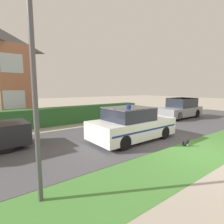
{
  "coord_description": "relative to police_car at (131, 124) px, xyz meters",
  "views": [
    {
      "loc": [
        -6.02,
        -3.07,
        2.3
      ],
      "look_at": [
        -0.49,
        4.38,
        1.05
      ],
      "focal_mm": 28.0,
      "sensor_mm": 36.0,
      "label": 1
    }
  ],
  "objects": [
    {
      "name": "road_strip",
      "position": [
        0.75,
        1.0,
        -0.7
      ],
      "size": [
        28.0,
        5.29,
        0.01
      ],
      "primitive_type": "cube",
      "color": "#4C4C51",
      "rests_on": "ground"
    },
    {
      "name": "street_lamp",
      "position": [
        -4.46,
        -2.07,
        2.86
      ],
      "size": [
        0.24,
        0.24,
        6.19
      ],
      "color": "#4C4C51",
      "rests_on": "ground"
    },
    {
      "name": "ground_plane",
      "position": [
        0.75,
        -2.56,
        -0.71
      ],
      "size": [
        80.0,
        80.0,
        0.0
      ],
      "primitive_type": "plane",
      "color": "#A89E8E"
    },
    {
      "name": "garden_hedge",
      "position": [
        0.06,
        5.29,
        -0.16
      ],
      "size": [
        9.63,
        0.89,
        1.1
      ],
      "primitive_type": "cube",
      "color": "#2D662D",
      "rests_on": "ground"
    },
    {
      "name": "police_car",
      "position": [
        0.0,
        0.0,
        0.0
      ],
      "size": [
        3.97,
        1.91,
        1.58
      ],
      "rotation": [
        0.0,
        0.0,
        0.02
      ],
      "color": "black",
      "rests_on": "road_strip"
    },
    {
      "name": "cat",
      "position": [
        1.14,
        -1.97,
        -0.58
      ],
      "size": [
        0.21,
        0.33,
        0.3
      ],
      "rotation": [
        0.0,
        0.0,
        4.64
      ],
      "color": "black",
      "rests_on": "ground"
    },
    {
      "name": "neighbour_car_near",
      "position": [
        7.2,
        2.11,
        0.05
      ],
      "size": [
        3.99,
        1.69,
        1.55
      ],
      "rotation": [
        0.0,
        0.0,
        3.15
      ],
      "color": "black",
      "rests_on": "road_strip"
    },
    {
      "name": "lawn_verge",
      "position": [
        0.75,
        -2.62,
        -0.7
      ],
      "size": [
        28.0,
        1.96,
        0.01
      ],
      "primitive_type": "cube",
      "color": "#478438",
      "rests_on": "ground"
    }
  ]
}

